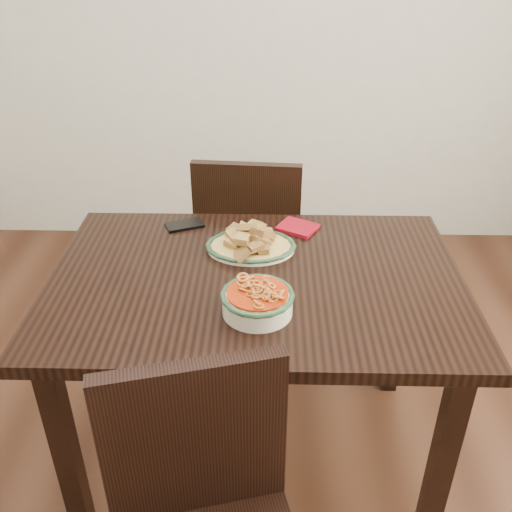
{
  "coord_description": "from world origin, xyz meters",
  "views": [
    {
      "loc": [
        0.11,
        -1.34,
        1.68
      ],
      "look_at": [
        0.08,
        0.12,
        0.81
      ],
      "focal_mm": 40.0,
      "sensor_mm": 36.0,
      "label": 1
    }
  ],
  "objects_px": {
    "fish_plate": "(251,238)",
    "smartphone": "(185,225)",
    "dining_table": "(256,302)",
    "noodle_bowl": "(257,299)",
    "chair_far": "(250,241)"
  },
  "relations": [
    {
      "from": "fish_plate",
      "to": "smartphone",
      "type": "relative_size",
      "value": 2.2
    },
    {
      "from": "dining_table",
      "to": "noodle_bowl",
      "type": "distance_m",
      "value": 0.23
    },
    {
      "from": "dining_table",
      "to": "noodle_bowl",
      "type": "relative_size",
      "value": 6.17
    },
    {
      "from": "dining_table",
      "to": "fish_plate",
      "type": "xyz_separation_m",
      "value": [
        -0.02,
        0.16,
        0.14
      ]
    },
    {
      "from": "smartphone",
      "to": "noodle_bowl",
      "type": "bearing_deg",
      "value": -85.06
    },
    {
      "from": "dining_table",
      "to": "smartphone",
      "type": "height_order",
      "value": "smartphone"
    },
    {
      "from": "fish_plate",
      "to": "noodle_bowl",
      "type": "xyz_separation_m",
      "value": [
        0.03,
        -0.34,
        -0.0
      ]
    },
    {
      "from": "smartphone",
      "to": "fish_plate",
      "type": "bearing_deg",
      "value": -56.78
    },
    {
      "from": "chair_far",
      "to": "noodle_bowl",
      "type": "xyz_separation_m",
      "value": [
        0.05,
        -0.84,
        0.29
      ]
    },
    {
      "from": "dining_table",
      "to": "chair_far",
      "type": "distance_m",
      "value": 0.68
    },
    {
      "from": "dining_table",
      "to": "fish_plate",
      "type": "relative_size",
      "value": 4.41
    },
    {
      "from": "chair_far",
      "to": "noodle_bowl",
      "type": "relative_size",
      "value": 4.41
    },
    {
      "from": "fish_plate",
      "to": "noodle_bowl",
      "type": "distance_m",
      "value": 0.34
    },
    {
      "from": "dining_table",
      "to": "smartphone",
      "type": "distance_m",
      "value": 0.42
    },
    {
      "from": "smartphone",
      "to": "dining_table",
      "type": "bearing_deg",
      "value": -74.25
    }
  ]
}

